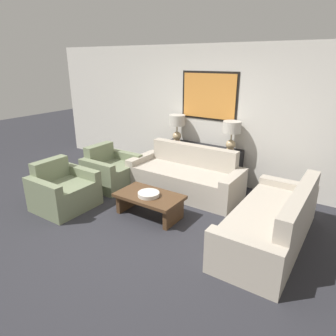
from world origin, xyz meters
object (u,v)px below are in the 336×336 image
Objects in this scene: armchair_near_camera at (64,191)px; armchair_near_back_wall at (111,172)px; couch_by_back_wall at (185,177)px; coffee_table at (149,200)px; console_table at (201,164)px; table_lamp_right at (232,131)px; couch_by_side at (272,224)px; table_lamp_left at (177,124)px; decorative_bowl at (149,194)px.

armchair_near_back_wall is at bearing 90.00° from armchair_near_camera.
coffee_table is (-0.00, -1.10, -0.03)m from couch_by_back_wall.
console_table is 2.69m from armchair_near_camera.
coffee_table is at bearing -90.09° from console_table.
armchair_near_back_wall is 1.13m from armchair_near_camera.
table_lamp_right is 2.45m from armchair_near_back_wall.
armchair_near_back_wall is 1.00× the size of armchair_near_camera.
couch_by_back_wall reaches higher than armchair_near_camera.
console_table is 1.75m from coffee_table.
couch_by_side is 3.22m from armchair_near_back_wall.
table_lamp_left is at bearing 71.24° from armchair_near_camera.
couch_by_back_wall is at bearing -132.70° from table_lamp_right.
console_table reaches higher than decorative_bowl.
coffee_table is 1.49m from armchair_near_back_wall.
couch_by_back_wall is 6.25× the size of decorative_bowl.
table_lamp_right is 0.26× the size of couch_by_back_wall.
decorative_bowl is 1.50m from armchair_near_camera.
console_table is at bearing 89.91° from coffee_table.
decorative_bowl is (-1.81, -0.34, 0.10)m from couch_by_side.
table_lamp_left is 1.00× the size of table_lamp_right.
decorative_bowl is (0.02, -0.04, 0.13)m from coffee_table.
table_lamp_left is 2.04m from coffee_table.
console_table is 0.76× the size of couch_by_back_wall.
armchair_near_back_wall and armchair_near_camera have the same top height.
decorative_bowl is at bearing -107.83° from table_lamp_right.
couch_by_back_wall is 2.16m from armchair_near_camera.
couch_by_side is at bearing 15.12° from armchair_near_camera.
coffee_table is (-1.83, -0.30, -0.03)m from couch_by_side.
couch_by_side reaches higher than console_table.
decorative_bowl is at bearing -169.27° from couch_by_side.
console_table is 0.76× the size of couch_by_side.
couch_by_side is (2.42, -1.44, -0.84)m from table_lamp_left.
couch_by_side is at bearing -38.29° from console_table.
table_lamp_right is at bearing 0.00° from console_table.
couch_by_back_wall reaches higher than armchair_near_back_wall.
table_lamp_right is at bearing 130.55° from couch_by_side.
couch_by_back_wall reaches higher than console_table.
table_lamp_left is 2.03m from decorative_bowl.
table_lamp_right reaches higher than armchair_near_camera.
console_table is 0.65m from couch_by_back_wall.
console_table is 1.54× the size of coffee_table.
armchair_near_back_wall is (-1.97, -1.18, -0.84)m from table_lamp_right.
armchair_near_back_wall is at bearing -149.06° from table_lamp_right.
console_table is at bearing 59.18° from armchair_near_camera.
table_lamp_right is 2.08m from couch_by_side.
couch_by_side reaches higher than armchair_near_back_wall.
armchair_near_back_wall reaches higher than decorative_bowl.
coffee_table is at bearing 22.30° from armchair_near_camera.
coffee_table is 3.10× the size of decorative_bowl.
table_lamp_right is (1.19, 0.00, 0.00)m from table_lamp_left.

